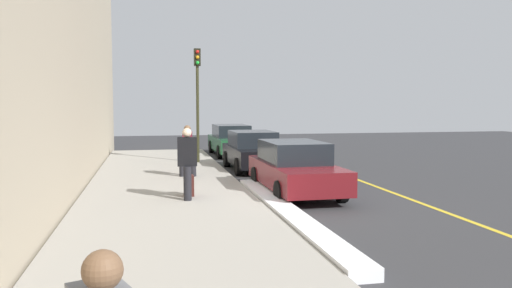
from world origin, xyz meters
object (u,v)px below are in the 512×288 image
Objects in this scene: parked_car_black at (253,151)px; rolling_suitcase at (189,185)px; pedestrian_black_coat at (187,161)px; pedestrian_burgundy_coat at (188,149)px; parked_car_green at (232,140)px; parked_car_maroon at (295,168)px; traffic_light_pole at (197,86)px.

parked_car_black reaches higher than rolling_suitcase.
rolling_suitcase is at bearing 169.17° from pedestrian_black_coat.
rolling_suitcase is (3.64, -0.23, -0.64)m from pedestrian_burgundy_coat.
parked_car_black is 7.06m from pedestrian_black_coat.
parked_car_green is at bearing 160.85° from pedestrian_burgundy_coat.
parked_car_green is 5.23× the size of rolling_suitcase.
rolling_suitcase is at bearing -3.55° from pedestrian_burgundy_coat.
parked_car_black is 4.63× the size of rolling_suitcase.
parked_car_maroon is at bearing 42.12° from pedestrian_burgundy_coat.
pedestrian_burgundy_coat is 0.37× the size of traffic_light_pole.
parked_car_green is 12.05m from rolling_suitcase.
parked_car_black is at bearing -178.69° from parked_car_maroon.
rolling_suitcase is at bearing -7.12° from traffic_light_pole.
parked_car_green is 1.03× the size of parked_car_maroon.
pedestrian_black_coat reaches higher than parked_car_maroon.
parked_car_black is at bearing 153.55° from rolling_suitcase.
traffic_light_pole is (-1.74, -1.99, 2.53)m from parked_car_black.
pedestrian_burgundy_coat reaches higher than parked_car_maroon.
traffic_light_pole is (-4.02, 0.73, 2.22)m from pedestrian_burgundy_coat.
traffic_light_pole is at bearing 172.88° from rolling_suitcase.
pedestrian_burgundy_coat is at bearing 176.45° from rolling_suitcase.
pedestrian_black_coat is at bearing -7.32° from traffic_light_pole.
parked_car_green is 5.75m from parked_car_black.
traffic_light_pole is (4.01, -2.06, 2.53)m from parked_car_green.
pedestrian_black_coat is at bearing -73.34° from parked_car_maroon.
pedestrian_black_coat is (12.11, -3.10, 0.37)m from parked_car_green.
pedestrian_black_coat reaches higher than pedestrian_burgundy_coat.
traffic_light_pole is at bearing 172.68° from pedestrian_black_coat.
traffic_light_pole is 8.23m from rolling_suitcase.
parked_car_green is 5.17m from traffic_light_pole.
pedestrian_burgundy_coat is (8.02, -2.79, 0.31)m from parked_car_green.
parked_car_green is 11.17m from parked_car_maroon.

